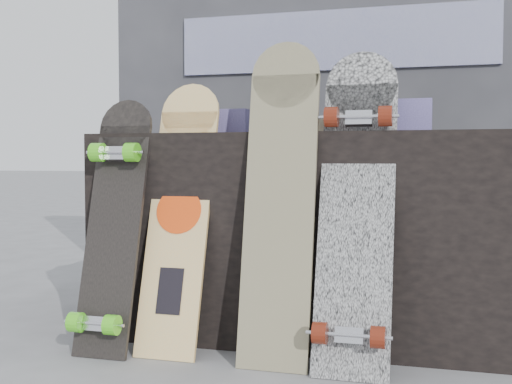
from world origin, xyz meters
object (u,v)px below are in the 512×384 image
(longboard_celtic, at_px, (280,190))
(longboard_geisha, at_px, (180,207))
(longboard_cascadia, at_px, (357,201))
(skateboard_dark, at_px, (113,221))
(vendor_table, at_px, (303,235))

(longboard_celtic, bearing_deg, longboard_geisha, 172.48)
(longboard_geisha, distance_m, longboard_cascadia, 0.66)
(longboard_cascadia, relative_size, skateboard_dark, 1.17)
(longboard_geisha, bearing_deg, longboard_celtic, -7.52)
(vendor_table, distance_m, longboard_geisha, 0.52)
(longboard_celtic, bearing_deg, vendor_table, 88.22)
(vendor_table, relative_size, skateboard_dark, 1.72)
(longboard_celtic, xyz_separation_m, longboard_cascadia, (0.26, 0.01, -0.03))
(vendor_table, bearing_deg, longboard_geisha, -143.33)
(longboard_geisha, xyz_separation_m, skateboard_dark, (-0.23, -0.09, -0.05))
(vendor_table, xyz_separation_m, longboard_celtic, (-0.01, -0.35, 0.20))
(vendor_table, xyz_separation_m, longboard_cascadia, (0.25, -0.34, 0.16))
(vendor_table, relative_size, longboard_cascadia, 1.47)
(vendor_table, height_order, longboard_cascadia, longboard_cascadia)
(longboard_celtic, relative_size, skateboard_dark, 1.20)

